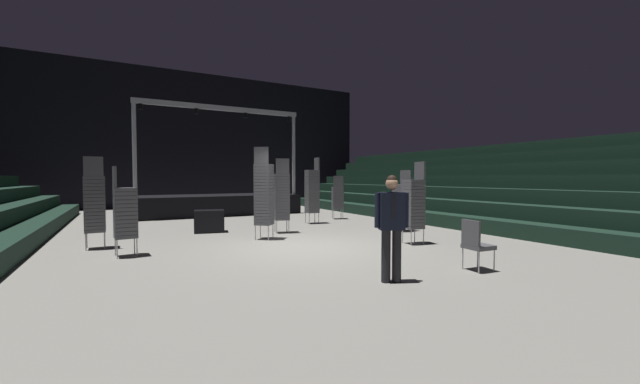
% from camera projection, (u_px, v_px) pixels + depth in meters
% --- Properties ---
extents(ground_plane, '(22.00, 30.00, 0.10)m').
position_uv_depth(ground_plane, '(304.00, 250.00, 8.97)').
color(ground_plane, gray).
extents(arena_end_wall, '(22.00, 0.30, 8.00)m').
position_uv_depth(arena_end_wall, '(195.00, 140.00, 21.98)').
color(arena_end_wall, black).
rests_on(arena_end_wall, ground_plane).
extents(bleacher_bank_right, '(5.25, 24.00, 3.15)m').
position_uv_depth(bleacher_bank_right, '(492.00, 182.00, 13.78)').
color(bleacher_bank_right, black).
rests_on(bleacher_bank_right, ground_plane).
extents(stage_riser, '(7.40, 2.89, 4.87)m').
position_uv_depth(stage_riser, '(217.00, 203.00, 17.19)').
color(stage_riser, black).
rests_on(stage_riser, ground_plane).
extents(man_with_tie, '(0.56, 0.37, 1.76)m').
position_uv_depth(man_with_tie, '(392.00, 222.00, 5.97)').
color(man_with_tie, black).
rests_on(man_with_tie, ground_plane).
extents(chair_stack_front_left, '(0.49, 0.49, 2.14)m').
position_uv_depth(chair_stack_front_left, '(413.00, 203.00, 9.46)').
color(chair_stack_front_left, '#B2B5BA').
rests_on(chair_stack_front_left, ground_plane).
extents(chair_stack_front_right, '(0.52, 0.52, 1.96)m').
position_uv_depth(chair_stack_front_right, '(402.00, 201.00, 11.73)').
color(chair_stack_front_right, '#B2B5BA').
rests_on(chair_stack_front_right, ground_plane).
extents(chair_stack_mid_left, '(0.56, 0.56, 1.79)m').
position_uv_depth(chair_stack_mid_left, '(338.00, 197.00, 15.22)').
color(chair_stack_mid_left, '#B2B5BA').
rests_on(chair_stack_mid_left, ground_plane).
extents(chair_stack_mid_right, '(0.48, 0.48, 1.96)m').
position_uv_depth(chair_stack_mid_right, '(125.00, 211.00, 7.96)').
color(chair_stack_mid_right, '#B2B5BA').
rests_on(chair_stack_mid_right, ground_plane).
extents(chair_stack_mid_centre, '(0.62, 0.62, 2.56)m').
position_uv_depth(chair_stack_mid_centre, '(264.00, 194.00, 10.19)').
color(chair_stack_mid_centre, '#B2B5BA').
rests_on(chair_stack_mid_centre, ground_plane).
extents(chair_stack_rear_left, '(0.53, 0.53, 2.31)m').
position_uv_depth(chair_stack_rear_left, '(282.00, 196.00, 11.38)').
color(chair_stack_rear_left, '#B2B5BA').
rests_on(chair_stack_rear_left, ground_plane).
extents(chair_stack_rear_right, '(0.48, 0.48, 2.48)m').
position_uv_depth(chair_stack_rear_right, '(312.00, 191.00, 13.72)').
color(chair_stack_rear_right, '#B2B5BA').
rests_on(chair_stack_rear_right, ground_plane).
extents(chair_stack_rear_centre, '(0.45, 0.45, 2.22)m').
position_uv_depth(chair_stack_rear_centre, '(95.00, 203.00, 8.82)').
color(chair_stack_rear_centre, '#B2B5BA').
rests_on(chair_stack_rear_centre, ground_plane).
extents(equipment_road_case, '(1.00, 0.77, 0.70)m').
position_uv_depth(equipment_road_case, '(209.00, 221.00, 11.53)').
color(equipment_road_case, black).
rests_on(equipment_road_case, ground_plane).
extents(loose_chair_near_man, '(0.47, 0.47, 0.95)m').
position_uv_depth(loose_chair_near_man, '(476.00, 242.00, 6.73)').
color(loose_chair_near_man, '#B2B5BA').
rests_on(loose_chair_near_man, ground_plane).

